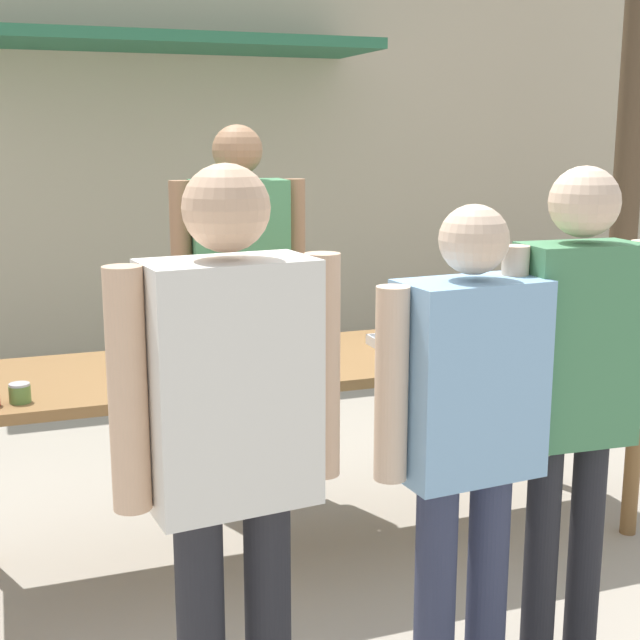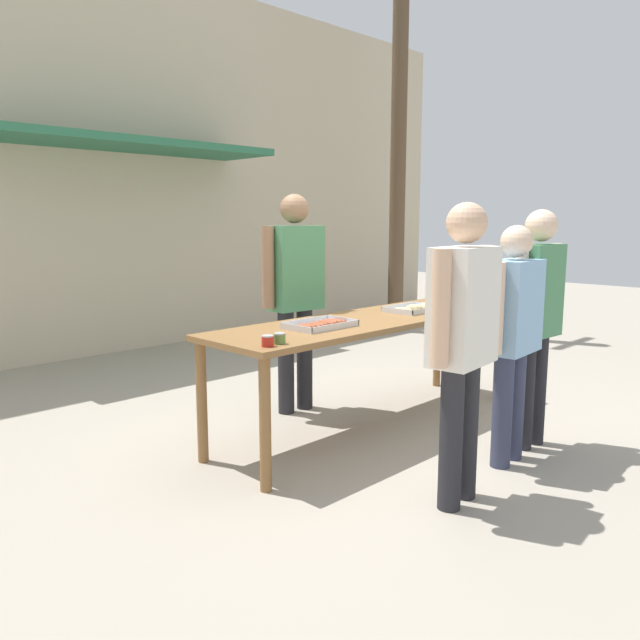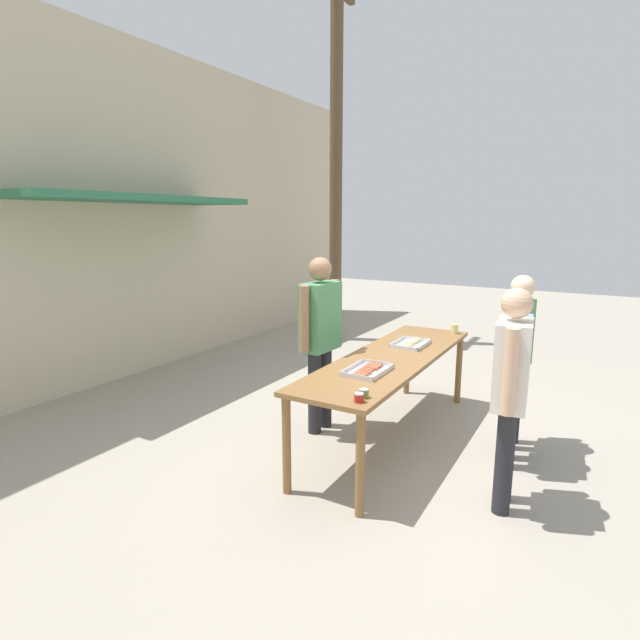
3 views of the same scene
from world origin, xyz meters
name	(u,v)px [view 2 (image 2 of 3)]	position (x,y,z in m)	size (l,w,h in m)	color
ground_plane	(372,426)	(0.00, 0.00, 0.00)	(24.00, 24.00, 0.00)	#A39989
building_facade_back	(113,161)	(0.00, 3.98, 2.26)	(12.00, 1.11, 4.50)	beige
serving_table	(373,329)	(0.00, 0.00, 0.77)	(2.82, 0.77, 0.85)	brown
food_tray_sausages	(320,325)	(-0.59, -0.02, 0.87)	(0.46, 0.31, 0.04)	silver
food_tray_buns	(414,309)	(0.48, -0.02, 0.87)	(0.44, 0.31, 0.06)	silver
condiment_jar_mustard	(268,341)	(-1.27, -0.27, 0.89)	(0.07, 0.07, 0.07)	#B22319
condiment_jar_ketchup	(279,338)	(-1.18, -0.26, 0.89)	(0.07, 0.07, 0.07)	#567A38
beer_cup	(491,298)	(1.27, -0.26, 0.91)	(0.08, 0.08, 0.11)	#DBC67A
person_server_behind_table	(295,284)	(-0.15, 0.71, 1.07)	(0.64, 0.27, 1.79)	#232328
person_customer_holding_hotdog	(463,329)	(-0.68, -1.20, 1.00)	(0.62, 0.28, 1.68)	#232328
person_customer_with_cup	(537,306)	(0.45, -1.08, 1.00)	(0.52, 0.22, 1.66)	#232328
person_customer_waiting_in_line	(513,326)	(0.06, -1.11, 0.92)	(0.61, 0.27, 1.55)	#333851
utility_pole	(400,87)	(3.47, 2.49, 3.36)	(1.10, 0.22, 6.55)	brown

